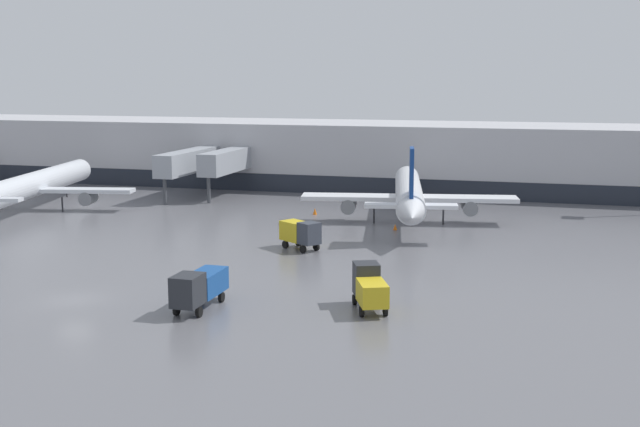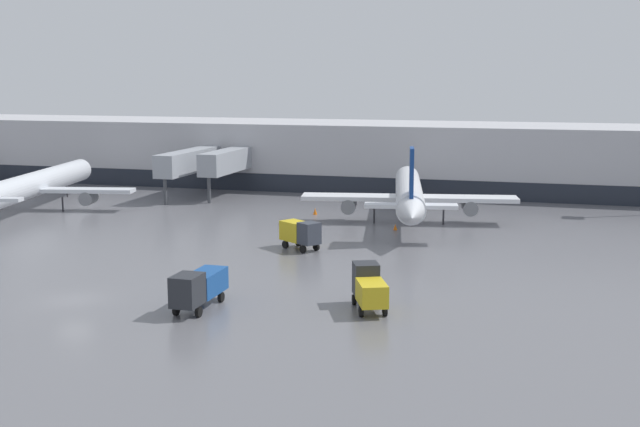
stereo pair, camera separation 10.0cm
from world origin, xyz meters
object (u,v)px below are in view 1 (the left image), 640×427
Objects in this scene: traffic_cone_0 at (315,211)px; traffic_cone_2 at (395,227)px; parked_jet_3 at (32,185)px; service_truck_2 at (369,287)px; parked_jet_1 at (409,194)px; service_truck_0 at (199,286)px; service_truck_3 at (300,232)px.

traffic_cone_2 is at bearing -32.64° from traffic_cone_0.
parked_jet_3 is 54.56m from service_truck_2.
parked_jet_1 reaches higher than service_truck_2.
service_truck_2 is (46.22, -28.96, -1.33)m from parked_jet_3.
service_truck_2 is at bearing 174.44° from parked_jet_1.
parked_jet_3 reaches higher than service_truck_0.
service_truck_0 is at bearing -58.64° from service_truck_3.
service_truck_0 is 37.89m from traffic_cone_0.
service_truck_3 is at bearing 8.15° from service_truck_2.
service_truck_3 is 18.56m from traffic_cone_0.
service_truck_3 is 7.23× the size of traffic_cone_2.
service_truck_2 is 28.48m from traffic_cone_2.
parked_jet_1 is 6.50× the size of service_truck_2.
parked_jet_1 is 17.25m from service_truck_3.
parked_jet_3 is 61.64× the size of traffic_cone_2.
traffic_cone_0 is 1.23× the size of traffic_cone_2.
service_truck_0 is at bearing 156.42° from parked_jet_1.
traffic_cone_0 is (-3.85, 18.11, -1.20)m from service_truck_3.
service_truck_2 is 37.53m from traffic_cone_0.
traffic_cone_0 is at bearing 136.47° from service_truck_3.
service_truck_0 is 8.07× the size of traffic_cone_0.
parked_jet_3 is 33.06m from traffic_cone_0.
traffic_cone_2 is (6.52, 11.47, -1.26)m from service_truck_3.
traffic_cone_2 is (42.80, -0.71, -2.59)m from parked_jet_3.
service_truck_2 reaches higher than traffic_cone_0.
service_truck_0 is (35.22, -31.84, -1.33)m from parked_jet_3.
parked_jet_1 is 11.65m from traffic_cone_0.
service_truck_2 is 1.13× the size of service_truck_3.
service_truck_3 is at bearing -119.62° from traffic_cone_2.
service_truck_2 is at bearing 105.10° from service_truck_0.
service_truck_2 reaches higher than traffic_cone_2.
traffic_cone_0 is 12.32m from traffic_cone_2.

